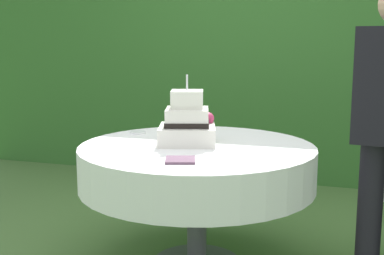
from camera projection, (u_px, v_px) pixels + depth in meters
name	position (u px, v px, depth m)	size (l,w,h in m)	color
foliage_hedge	(264.00, 30.00, 4.87)	(6.03, 0.45, 2.89)	#336628
cake_table	(197.00, 166.00, 2.93)	(1.37, 1.37, 0.74)	#4C4C51
wedding_cake	(188.00, 123.00, 2.95)	(0.41, 0.41, 0.41)	white
serving_plate_near	(199.00, 128.00, 3.45)	(0.13, 0.13, 0.01)	white
serving_plate_far	(138.00, 132.00, 3.30)	(0.11, 0.11, 0.01)	white
napkin_stack	(180.00, 160.00, 2.52)	(0.15, 0.15, 0.01)	#6B4C60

